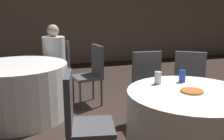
{
  "coord_description": "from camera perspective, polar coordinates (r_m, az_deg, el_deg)",
  "views": [
    {
      "loc": [
        -1.45,
        -1.87,
        1.41
      ],
      "look_at": [
        -0.67,
        0.5,
        0.83
      ],
      "focal_mm": 40.0,
      "sensor_mm": 36.0,
      "label": 1
    }
  ],
  "objects": [
    {
      "name": "chair_far_northeast",
      "position": [
        4.48,
        -12.38,
        1.76
      ],
      "size": [
        0.56,
        0.56,
        0.92
      ],
      "rotation": [
        0.0,
        0.0,
        -3.76
      ],
      "color": "#47474C",
      "rests_on": "ground_plane"
    },
    {
      "name": "person_white_shirt",
      "position": [
        4.33,
        -13.42,
        2.37
      ],
      "size": [
        0.49,
        0.51,
        1.2
      ],
      "rotation": [
        0.0,
        0.0,
        -3.76
      ],
      "color": "#33384C",
      "rests_on": "ground_plane"
    },
    {
      "name": "chair_near_north",
      "position": [
        3.18,
        8.4,
        -2.66
      ],
      "size": [
        0.43,
        0.44,
        0.92
      ],
      "rotation": [
        0.0,
        0.0,
        -3.22
      ],
      "color": "#47474C",
      "rests_on": "ground_plane"
    },
    {
      "name": "soda_can_blue",
      "position": [
        2.57,
        15.76,
        -1.34
      ],
      "size": [
        0.07,
        0.07,
        0.12
      ],
      "color": "#1E38A5",
      "rests_on": "table_near"
    },
    {
      "name": "pizza_plate_near",
      "position": [
        2.28,
        17.8,
        -4.65
      ],
      "size": [
        0.2,
        0.2,
        0.02
      ],
      "color": "white",
      "rests_on": "table_near"
    },
    {
      "name": "chair_near_west",
      "position": [
        2.17,
        -7.47,
        -10.29
      ],
      "size": [
        0.48,
        0.47,
        0.92
      ],
      "rotation": [
        0.0,
        0.0,
        -1.77
      ],
      "color": "#47474C",
      "rests_on": "ground_plane"
    },
    {
      "name": "chair_far_east",
      "position": [
        3.83,
        -4.51,
        0.14
      ],
      "size": [
        0.45,
        0.45,
        0.92
      ],
      "rotation": [
        0.0,
        0.0,
        -4.57
      ],
      "color": "#47474C",
      "rests_on": "ground_plane"
    },
    {
      "name": "chair_near_northeast",
      "position": [
        3.28,
        17.19,
        -2.64
      ],
      "size": [
        0.56,
        0.56,
        0.92
      ],
      "rotation": [
        0.0,
        0.0,
        -3.75
      ],
      "color": "#47474C",
      "rests_on": "ground_plane"
    },
    {
      "name": "table_far",
      "position": [
        3.64,
        -20.65,
        -4.4
      ],
      "size": [
        1.35,
        1.35,
        0.73
      ],
      "color": "white",
      "rests_on": "ground_plane"
    },
    {
      "name": "wall_back",
      "position": [
        6.96,
        -6.29,
        13.0
      ],
      "size": [
        16.0,
        0.06,
        2.8
      ],
      "color": "gray",
      "rests_on": "ground_plane"
    },
    {
      "name": "table_near",
      "position": [
        2.43,
        16.91,
        -12.9
      ],
      "size": [
        1.12,
        1.12,
        0.73
      ],
      "color": "white",
      "rests_on": "ground_plane"
    },
    {
      "name": "soda_can_silver",
      "position": [
        2.45,
        10.45,
        -1.78
      ],
      "size": [
        0.07,
        0.07,
        0.12
      ],
      "color": "silver",
      "rests_on": "table_near"
    }
  ]
}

